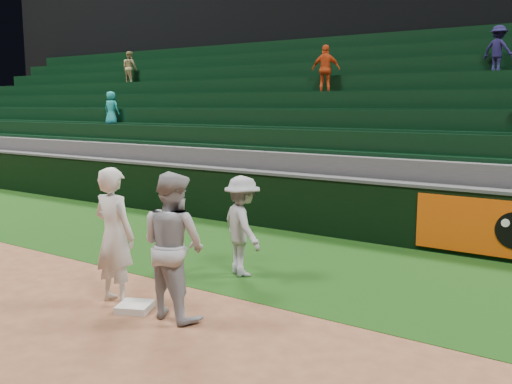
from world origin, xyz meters
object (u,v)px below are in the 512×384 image
at_px(base_coach, 242,226).
at_px(first_base, 135,307).
at_px(baserunner, 173,245).
at_px(first_baseman, 114,236).

bearing_deg(base_coach, first_base, 114.13).
bearing_deg(baserunner, base_coach, -74.40).
distance_m(first_base, base_coach, 2.26).
relative_size(first_baseman, base_coach, 1.18).
xyz_separation_m(first_base, base_coach, (0.25, 2.11, 0.76)).
bearing_deg(base_coach, baserunner, 130.56).
height_order(first_base, base_coach, base_coach).
height_order(first_baseman, baserunner, baserunner).
bearing_deg(first_baseman, first_base, 168.90).
relative_size(first_base, baserunner, 0.22).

